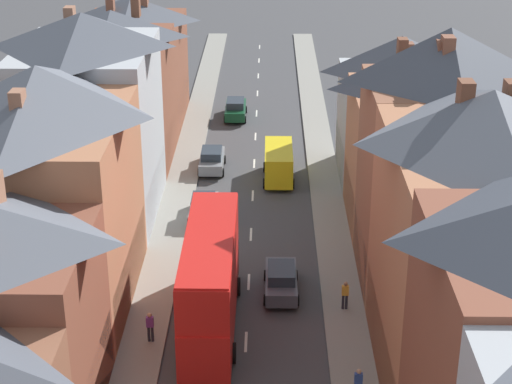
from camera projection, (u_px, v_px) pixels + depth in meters
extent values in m
cube|color=gray|center=(173.00, 219.00, 55.37)|extent=(2.20, 104.00, 0.14)
cube|color=gray|center=(330.00, 220.00, 55.23)|extent=(2.20, 104.00, 0.14)
cube|color=silver|center=(246.00, 342.00, 42.50)|extent=(0.14, 1.80, 0.01)
cube|color=silver|center=(249.00, 282.00, 48.00)|extent=(0.14, 1.80, 0.01)
cube|color=silver|center=(251.00, 234.00, 53.50)|extent=(0.14, 1.80, 0.01)
cube|color=silver|center=(253.00, 196.00, 58.99)|extent=(0.14, 1.80, 0.01)
cube|color=silver|center=(254.00, 164.00, 64.49)|extent=(0.14, 1.80, 0.01)
cube|color=silver|center=(255.00, 136.00, 69.99)|extent=(0.14, 1.80, 0.01)
cube|color=silver|center=(257.00, 113.00, 75.48)|extent=(0.14, 1.80, 0.01)
cube|color=silver|center=(257.00, 93.00, 80.98)|extent=(0.14, 1.80, 0.01)
cube|color=silver|center=(258.00, 76.00, 86.48)|extent=(0.14, 1.80, 0.01)
cube|color=silver|center=(259.00, 61.00, 91.97)|extent=(0.14, 1.80, 0.01)
cube|color=silver|center=(260.00, 47.00, 97.47)|extent=(0.14, 1.80, 0.01)
cube|color=#B2704C|center=(50.00, 213.00, 44.15)|extent=(8.00, 11.66, 10.36)
cube|color=olive|center=(130.00, 274.00, 45.53)|extent=(0.12, 10.73, 3.20)
pyramid|color=#565B66|center=(37.00, 92.00, 41.54)|extent=(8.00, 11.66, 2.65)
cube|color=#99664C|center=(18.00, 100.00, 38.80)|extent=(0.60, 0.90, 0.92)
cube|color=#ADB2B7|center=(91.00, 133.00, 54.04)|extent=(8.00, 10.31, 11.23)
cube|color=maroon|center=(156.00, 192.00, 55.59)|extent=(0.12, 9.49, 3.20)
pyramid|color=#474C56|center=(82.00, 29.00, 51.38)|extent=(8.00, 10.31, 2.05)
cube|color=#99664C|center=(70.00, 14.00, 53.09)|extent=(0.60, 0.90, 0.94)
cube|color=brown|center=(116.00, 100.00, 63.13)|extent=(8.00, 8.82, 9.58)
cube|color=olive|center=(171.00, 141.00, 64.35)|extent=(0.12, 8.11, 3.20)
pyramid|color=#474C56|center=(111.00, 23.00, 60.84)|extent=(8.00, 8.82, 1.88)
cube|color=brown|center=(136.00, 7.00, 62.58)|extent=(0.60, 0.90, 1.37)
cube|color=brown|center=(135.00, 72.00, 72.00)|extent=(8.00, 10.14, 8.67)
cube|color=navy|center=(183.00, 103.00, 73.04)|extent=(0.12, 9.33, 3.20)
pyramid|color=#474C56|center=(132.00, 8.00, 69.87)|extent=(8.00, 10.14, 1.99)
cube|color=brown|center=(144.00, 2.00, 69.20)|extent=(0.60, 0.90, 1.17)
cube|color=brown|center=(110.00, 6.00, 68.02)|extent=(0.60, 0.90, 1.14)
cube|color=#B2704C|center=(475.00, 267.00, 37.70)|extent=(8.00, 11.26, 11.45)
cube|color=maroon|center=(380.00, 345.00, 39.41)|extent=(0.12, 10.36, 3.20)
pyramid|color=#565B66|center=(492.00, 118.00, 34.92)|extent=(8.00, 11.26, 2.41)
cube|color=brown|center=(465.00, 98.00, 35.07)|extent=(0.60, 0.90, 1.44)
cube|color=brown|center=(512.00, 95.00, 35.74)|extent=(0.60, 0.90, 1.22)
cube|color=brown|center=(437.00, 185.00, 46.14)|extent=(8.00, 7.16, 11.46)
cube|color=navy|center=(361.00, 252.00, 47.85)|extent=(0.12, 6.59, 3.20)
pyramid|color=#474C56|center=(449.00, 55.00, 43.27)|extent=(8.00, 7.16, 2.84)
cube|color=brown|center=(442.00, 49.00, 42.55)|extent=(0.60, 0.90, 0.91)
cube|color=brown|center=(448.00, 48.00, 42.17)|extent=(0.60, 0.90, 1.20)
cube|color=#B2704C|center=(414.00, 158.00, 53.44)|extent=(8.00, 7.63, 8.83)
cube|color=maroon|center=(349.00, 199.00, 54.62)|extent=(0.12, 7.02, 3.20)
pyramid|color=#383D47|center=(421.00, 71.00, 51.21)|extent=(8.00, 7.63, 2.29)
cube|color=brown|center=(402.00, 51.00, 52.62)|extent=(0.60, 0.90, 1.56)
cube|color=#ADB2B7|center=(397.00, 126.00, 60.68)|extent=(8.00, 7.71, 7.78)
cube|color=#1E5133|center=(340.00, 155.00, 61.65)|extent=(0.12, 7.10, 3.20)
pyramid|color=#474C56|center=(402.00, 54.00, 58.61)|extent=(8.00, 7.71, 2.56)
cube|color=brown|center=(409.00, 51.00, 57.28)|extent=(0.60, 0.90, 1.09)
cube|color=red|center=(211.00, 300.00, 43.03)|extent=(2.44, 10.80, 2.50)
cube|color=red|center=(210.00, 258.00, 42.06)|extent=(2.44, 10.58, 2.30)
cube|color=red|center=(209.00, 236.00, 41.58)|extent=(2.39, 10.37, 0.10)
cube|color=#28333D|center=(217.00, 247.00, 47.85)|extent=(2.20, 0.10, 1.20)
cube|color=#28333D|center=(216.00, 210.00, 46.93)|extent=(2.20, 0.10, 1.10)
cube|color=#28333D|center=(187.00, 295.00, 42.94)|extent=(0.06, 9.18, 0.90)
cube|color=#28333D|center=(186.00, 256.00, 42.04)|extent=(0.06, 9.18, 0.90)
cube|color=yellow|center=(216.00, 197.00, 46.61)|extent=(1.34, 0.08, 0.32)
cylinder|color=black|center=(193.00, 286.00, 46.57)|extent=(0.30, 1.00, 1.00)
cylinder|color=black|center=(237.00, 287.00, 46.54)|extent=(0.30, 1.00, 1.00)
cylinder|color=black|center=(182.00, 352.00, 40.78)|extent=(0.30, 1.00, 1.00)
cylinder|color=black|center=(233.00, 353.00, 40.75)|extent=(0.30, 1.00, 1.00)
cube|color=gray|center=(212.00, 161.00, 63.09)|extent=(1.70, 4.18, 0.77)
cube|color=#28333D|center=(212.00, 153.00, 62.63)|extent=(1.46, 2.09, 0.60)
cylinder|color=black|center=(202.00, 159.00, 64.45)|extent=(0.20, 0.62, 0.62)
cylinder|color=black|center=(224.00, 159.00, 64.42)|extent=(0.20, 0.62, 0.62)
cylinder|color=black|center=(199.00, 172.00, 62.07)|extent=(0.20, 0.62, 0.62)
cylinder|color=black|center=(223.00, 172.00, 62.05)|extent=(0.20, 0.62, 0.62)
cube|color=#B7BABF|center=(204.00, 209.00, 55.25)|extent=(1.70, 3.94, 0.78)
cube|color=#28333D|center=(203.00, 201.00, 54.79)|extent=(1.46, 1.97, 0.60)
cylinder|color=black|center=(192.00, 207.00, 56.54)|extent=(0.20, 0.62, 0.62)
cylinder|color=black|center=(218.00, 207.00, 56.51)|extent=(0.20, 0.62, 0.62)
cylinder|color=black|center=(189.00, 223.00, 54.30)|extent=(0.20, 0.62, 0.62)
cylinder|color=black|center=(216.00, 223.00, 54.28)|extent=(0.20, 0.62, 0.62)
cube|color=#144728|center=(236.00, 110.00, 74.08)|extent=(1.70, 4.45, 0.79)
cube|color=#28333D|center=(235.00, 103.00, 73.60)|extent=(1.46, 2.23, 0.60)
cylinder|color=black|center=(227.00, 109.00, 75.52)|extent=(0.20, 0.62, 0.62)
cylinder|color=black|center=(246.00, 110.00, 75.49)|extent=(0.20, 0.62, 0.62)
cylinder|color=black|center=(225.00, 119.00, 72.99)|extent=(0.20, 0.62, 0.62)
cylinder|color=black|center=(245.00, 120.00, 72.96)|extent=(0.20, 0.62, 0.62)
cube|color=#4C515B|center=(281.00, 282.00, 46.66)|extent=(1.70, 4.35, 0.75)
cube|color=#28333D|center=(281.00, 273.00, 46.19)|extent=(1.46, 2.17, 0.60)
cylinder|color=black|center=(266.00, 275.00, 48.06)|extent=(0.20, 0.62, 0.62)
cylinder|color=black|center=(296.00, 276.00, 48.03)|extent=(0.20, 0.62, 0.62)
cylinder|color=black|center=(265.00, 300.00, 45.59)|extent=(0.20, 0.62, 0.62)
cylinder|color=black|center=(297.00, 300.00, 45.56)|extent=(0.20, 0.62, 0.62)
cube|color=yellow|center=(279.00, 162.00, 61.06)|extent=(1.96, 5.20, 2.10)
cube|color=#28333D|center=(278.00, 146.00, 63.27)|extent=(1.76, 0.10, 0.90)
cylinder|color=black|center=(265.00, 167.00, 62.90)|extent=(0.24, 0.72, 0.72)
cylinder|color=black|center=(292.00, 167.00, 62.87)|extent=(0.24, 0.72, 0.72)
cylinder|color=black|center=(265.00, 184.00, 60.04)|extent=(0.24, 0.72, 0.72)
cylinder|color=black|center=(293.00, 184.00, 60.02)|extent=(0.24, 0.72, 0.72)
cube|color=#2D4C9E|center=(359.00, 379.00, 37.62)|extent=(0.36, 0.22, 0.54)
sphere|color=tan|center=(359.00, 371.00, 37.47)|extent=(0.22, 0.22, 0.22)
cylinder|color=#23232D|center=(149.00, 334.00, 42.16)|extent=(0.14, 0.14, 0.84)
cylinder|color=#23232D|center=(152.00, 334.00, 42.16)|extent=(0.14, 0.14, 0.84)
cube|color=#723384|center=(150.00, 322.00, 41.88)|extent=(0.36, 0.22, 0.54)
sphere|color=tan|center=(149.00, 315.00, 41.73)|extent=(0.22, 0.22, 0.22)
cylinder|color=#23232D|center=(343.00, 302.00, 44.96)|extent=(0.14, 0.14, 0.84)
cylinder|color=#23232D|center=(346.00, 302.00, 44.96)|extent=(0.14, 0.14, 0.84)
cube|color=gold|center=(345.00, 290.00, 44.68)|extent=(0.36, 0.22, 0.54)
sphere|color=#9E7051|center=(346.00, 284.00, 44.53)|extent=(0.22, 0.22, 0.22)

